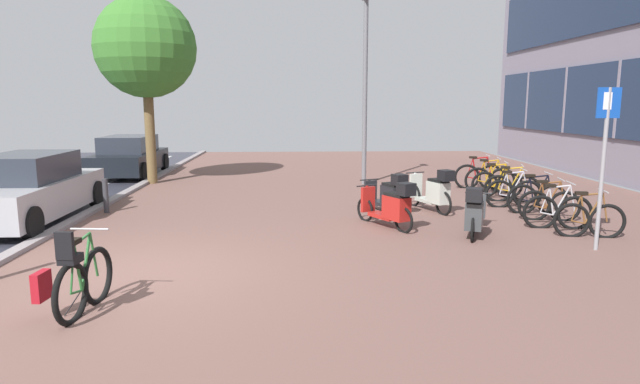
{
  "coord_description": "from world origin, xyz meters",
  "views": [
    {
      "loc": [
        2.3,
        -7.67,
        2.5
      ],
      "look_at": [
        2.72,
        1.3,
        1.0
      ],
      "focal_mm": 30.01,
      "sensor_mm": 36.0,
      "label": 1
    }
  ],
  "objects_px": {
    "bicycle_rack_06": "(497,184)",
    "bicycle_rack_07": "(490,180)",
    "scooter_near": "(433,192)",
    "parked_car_far": "(129,157)",
    "bicycle_rack_03": "(537,199)",
    "scooter_extra": "(388,195)",
    "parking_sign": "(604,152)",
    "scooter_mid": "(391,206)",
    "lamp_post": "(365,80)",
    "bicycle_foreground": "(80,281)",
    "bicycle_rack_00": "(589,220)",
    "bollard_far": "(106,196)",
    "bicycle_rack_01": "(557,212)",
    "bicycle_rack_08": "(479,176)",
    "parked_car_near": "(29,190)",
    "street_tree": "(146,48)",
    "scooter_far": "(475,213)",
    "bicycle_rack_05": "(512,188)",
    "bicycle_rack_04": "(513,194)",
    "bicycle_rack_02": "(549,205)"
  },
  "relations": [
    {
      "from": "bicycle_rack_02",
      "to": "scooter_extra",
      "type": "xyz_separation_m",
      "value": [
        -3.32,
        0.89,
        0.1
      ]
    },
    {
      "from": "bicycle_rack_00",
      "to": "scooter_mid",
      "type": "relative_size",
      "value": 0.82
    },
    {
      "from": "scooter_far",
      "to": "bollard_far",
      "type": "relative_size",
      "value": 2.13
    },
    {
      "from": "lamp_post",
      "to": "street_tree",
      "type": "distance_m",
      "value": 6.72
    },
    {
      "from": "scooter_near",
      "to": "parking_sign",
      "type": "bearing_deg",
      "value": -59.65
    },
    {
      "from": "street_tree",
      "to": "bicycle_rack_05",
      "type": "bearing_deg",
      "value": -20.19
    },
    {
      "from": "parked_car_near",
      "to": "lamp_post",
      "type": "relative_size",
      "value": 0.75
    },
    {
      "from": "bicycle_rack_07",
      "to": "parked_car_near",
      "type": "height_order",
      "value": "parked_car_near"
    },
    {
      "from": "scooter_mid",
      "to": "bicycle_foreground",
      "type": "bearing_deg",
      "value": -137.18
    },
    {
      "from": "scooter_mid",
      "to": "lamp_post",
      "type": "relative_size",
      "value": 0.28
    },
    {
      "from": "bicycle_rack_06",
      "to": "bicycle_rack_07",
      "type": "xyz_separation_m",
      "value": [
        0.07,
        0.73,
        0.01
      ]
    },
    {
      "from": "bicycle_rack_05",
      "to": "parking_sign",
      "type": "height_order",
      "value": "parking_sign"
    },
    {
      "from": "bicycle_rack_00",
      "to": "bollard_far",
      "type": "distance_m",
      "value": 10.22
    },
    {
      "from": "bicycle_rack_00",
      "to": "street_tree",
      "type": "height_order",
      "value": "street_tree"
    },
    {
      "from": "bicycle_rack_07",
      "to": "scooter_far",
      "type": "relative_size",
      "value": 0.83
    },
    {
      "from": "bicycle_foreground",
      "to": "parked_car_near",
      "type": "relative_size",
      "value": 0.32
    },
    {
      "from": "bicycle_rack_08",
      "to": "scooter_mid",
      "type": "xyz_separation_m",
      "value": [
        -3.51,
        -4.96,
        0.09
      ]
    },
    {
      "from": "street_tree",
      "to": "scooter_near",
      "type": "bearing_deg",
      "value": -32.15
    },
    {
      "from": "bicycle_rack_03",
      "to": "street_tree",
      "type": "distance_m",
      "value": 11.86
    },
    {
      "from": "bicycle_rack_08",
      "to": "parking_sign",
      "type": "xyz_separation_m",
      "value": [
        -0.25,
        -6.71,
        1.33
      ]
    },
    {
      "from": "bicycle_rack_07",
      "to": "scooter_mid",
      "type": "distance_m",
      "value": 5.53
    },
    {
      "from": "bicycle_rack_08",
      "to": "parked_car_near",
      "type": "bearing_deg",
      "value": -160.68
    },
    {
      "from": "bicycle_rack_01",
      "to": "bicycle_rack_04",
      "type": "xyz_separation_m",
      "value": [
        -0.0,
        2.19,
        -0.0
      ]
    },
    {
      "from": "scooter_mid",
      "to": "parking_sign",
      "type": "height_order",
      "value": "parking_sign"
    },
    {
      "from": "parked_car_far",
      "to": "street_tree",
      "type": "xyz_separation_m",
      "value": [
        1.26,
        -1.92,
        3.48
      ]
    },
    {
      "from": "scooter_near",
      "to": "scooter_mid",
      "type": "relative_size",
      "value": 1.06
    },
    {
      "from": "scooter_mid",
      "to": "bollard_far",
      "type": "distance_m",
      "value": 6.52
    },
    {
      "from": "bicycle_rack_07",
      "to": "street_tree",
      "type": "xyz_separation_m",
      "value": [
        -9.97,
        2.22,
        3.78
      ]
    },
    {
      "from": "bicycle_rack_04",
      "to": "bollard_far",
      "type": "distance_m",
      "value": 9.6
    },
    {
      "from": "bicycle_rack_04",
      "to": "bicycle_rack_07",
      "type": "bearing_deg",
      "value": 84.2
    },
    {
      "from": "bicycle_rack_01",
      "to": "scooter_extra",
      "type": "relative_size",
      "value": 0.85
    },
    {
      "from": "bicycle_rack_08",
      "to": "parking_sign",
      "type": "height_order",
      "value": "parking_sign"
    },
    {
      "from": "bicycle_rack_04",
      "to": "bicycle_rack_05",
      "type": "bearing_deg",
      "value": 70.01
    },
    {
      "from": "bicycle_rack_07",
      "to": "parked_car_far",
      "type": "distance_m",
      "value": 11.98
    },
    {
      "from": "bicycle_rack_03",
      "to": "scooter_extra",
      "type": "xyz_separation_m",
      "value": [
        -3.38,
        0.16,
        0.09
      ]
    },
    {
      "from": "bicycle_rack_04",
      "to": "scooter_extra",
      "type": "xyz_separation_m",
      "value": [
        -3.14,
        -0.57,
        0.09
      ]
    },
    {
      "from": "scooter_extra",
      "to": "scooter_far",
      "type": "bearing_deg",
      "value": -60.39
    },
    {
      "from": "bicycle_foreground",
      "to": "bicycle_rack_08",
      "type": "distance_m",
      "value": 12.14
    },
    {
      "from": "bicycle_rack_06",
      "to": "bicycle_rack_01",
      "type": "bearing_deg",
      "value": -92.32
    },
    {
      "from": "bicycle_rack_06",
      "to": "bicycle_rack_08",
      "type": "xyz_separation_m",
      "value": [
        0.01,
        1.46,
        0.01
      ]
    },
    {
      "from": "scooter_far",
      "to": "bollard_far",
      "type": "distance_m",
      "value": 8.14
    },
    {
      "from": "bicycle_rack_03",
      "to": "parked_car_near",
      "type": "bearing_deg",
      "value": -178.78
    },
    {
      "from": "bicycle_rack_00",
      "to": "bollard_far",
      "type": "xyz_separation_m",
      "value": [
        -9.85,
        2.73,
        0.06
      ]
    },
    {
      "from": "bicycle_foreground",
      "to": "bicycle_rack_08",
      "type": "relative_size",
      "value": 0.96
    },
    {
      "from": "bicycle_rack_00",
      "to": "bicycle_rack_04",
      "type": "xyz_separation_m",
      "value": [
        -0.25,
        2.92,
        0.01
      ]
    },
    {
      "from": "bicycle_rack_06",
      "to": "scooter_near",
      "type": "height_order",
      "value": "scooter_near"
    },
    {
      "from": "scooter_near",
      "to": "parked_car_far",
      "type": "distance_m",
      "value": 11.21
    },
    {
      "from": "bicycle_rack_07",
      "to": "parking_sign",
      "type": "bearing_deg",
      "value": -93.01
    },
    {
      "from": "bicycle_rack_01",
      "to": "scooter_near",
      "type": "bearing_deg",
      "value": 139.43
    },
    {
      "from": "bicycle_foreground",
      "to": "bicycle_rack_00",
      "type": "height_order",
      "value": "bicycle_foreground"
    }
  ]
}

